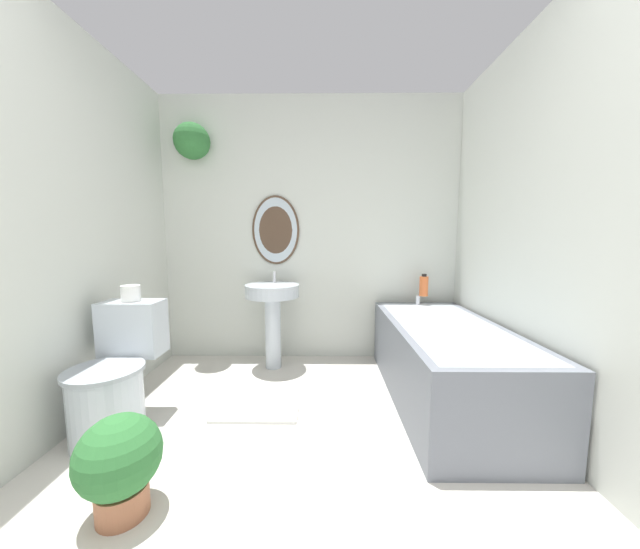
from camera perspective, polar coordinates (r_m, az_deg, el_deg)
name	(u,v)px	position (r m, az deg, el deg)	size (l,w,h in m)	color
wall_back	(302,225)	(3.01, -3.16, 8.81)	(2.82, 0.31, 2.40)	silver
wall_left	(36,225)	(2.24, -41.56, 6.66)	(0.06, 2.74, 2.40)	silver
wall_right	(569,224)	(2.10, 37.91, 7.05)	(0.06, 2.74, 2.40)	silver
toilet	(116,379)	(2.29, -32.58, -15.39)	(0.40, 0.59, 0.74)	silver
pedestal_sink	(273,305)	(2.81, -8.43, -5.38)	(0.46, 0.46, 0.84)	silver
bathtub	(445,361)	(2.46, 21.34, -14.09)	(0.73, 1.56, 0.62)	slate
shampoo_bottle	(424,286)	(3.01, 17.97, -1.92)	(0.08, 0.08, 0.20)	#DB6633
potted_plant	(120,461)	(1.70, -32.04, -26.30)	(0.32, 0.32, 0.42)	#9E6042
bath_mat	(257,407)	(2.34, -11.06, -22.19)	(0.55, 0.36, 0.02)	silver
toilet_paper_roll	(131,293)	(2.33, -30.60, -2.90)	(0.11, 0.11, 0.10)	white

